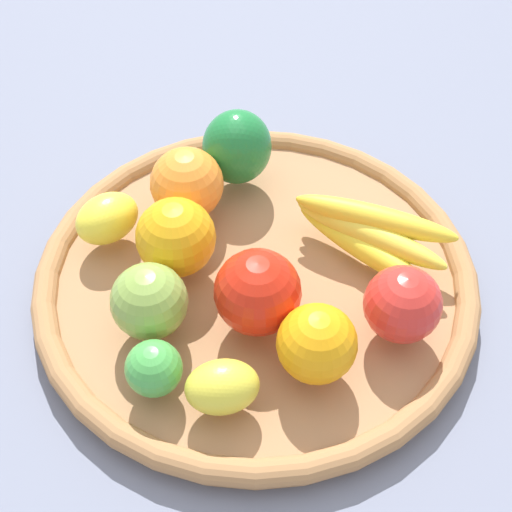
{
  "coord_description": "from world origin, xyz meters",
  "views": [
    {
      "loc": [
        -0.44,
        0.18,
        0.6
      ],
      "look_at": [
        0.0,
        0.0,
        0.05
      ],
      "focal_mm": 53.34,
      "sensor_mm": 36.0,
      "label": 1
    }
  ],
  "objects_px": {
    "lemon_1": "(222,387)",
    "lemon_0": "(107,218)",
    "lime_0": "(154,368)",
    "bell_pepper": "(237,147)",
    "banana_bunch": "(370,233)",
    "orange_0": "(317,344)",
    "apple_2": "(258,292)",
    "apple_0": "(149,301)",
    "apple_1": "(403,304)",
    "orange_1": "(176,237)",
    "orange_2": "(187,184)"
  },
  "relations": [
    {
      "from": "apple_2",
      "to": "lemon_0",
      "type": "bearing_deg",
      "value": 32.47
    },
    {
      "from": "lemon_1",
      "to": "orange_2",
      "type": "bearing_deg",
      "value": -11.91
    },
    {
      "from": "orange_0",
      "to": "bell_pepper",
      "type": "distance_m",
      "value": 0.26
    },
    {
      "from": "orange_1",
      "to": "bell_pepper",
      "type": "relative_size",
      "value": 0.91
    },
    {
      "from": "lime_0",
      "to": "bell_pepper",
      "type": "bearing_deg",
      "value": -36.46
    },
    {
      "from": "orange_2",
      "to": "apple_1",
      "type": "relative_size",
      "value": 1.07
    },
    {
      "from": "orange_2",
      "to": "lemon_1",
      "type": "distance_m",
      "value": 0.23
    },
    {
      "from": "lemon_0",
      "to": "lime_0",
      "type": "xyz_separation_m",
      "value": [
        -0.19,
        0.01,
        0.0
      ]
    },
    {
      "from": "orange_0",
      "to": "apple_1",
      "type": "xyz_separation_m",
      "value": [
        0.01,
        -0.09,
        0.0
      ]
    },
    {
      "from": "orange_0",
      "to": "apple_0",
      "type": "bearing_deg",
      "value": 50.5
    },
    {
      "from": "lemon_0",
      "to": "banana_bunch",
      "type": "bearing_deg",
      "value": -116.82
    },
    {
      "from": "lemon_0",
      "to": "bell_pepper",
      "type": "bearing_deg",
      "value": -78.14
    },
    {
      "from": "orange_0",
      "to": "bell_pepper",
      "type": "bearing_deg",
      "value": -6.0
    },
    {
      "from": "orange_0",
      "to": "lime_0",
      "type": "distance_m",
      "value": 0.14
    },
    {
      "from": "orange_2",
      "to": "apple_2",
      "type": "relative_size",
      "value": 0.95
    },
    {
      "from": "apple_0",
      "to": "lemon_1",
      "type": "height_order",
      "value": "apple_0"
    },
    {
      "from": "lemon_1",
      "to": "bell_pepper",
      "type": "xyz_separation_m",
      "value": [
        0.26,
        -0.11,
        0.02
      ]
    },
    {
      "from": "lemon_1",
      "to": "orange_0",
      "type": "distance_m",
      "value": 0.09
    },
    {
      "from": "orange_2",
      "to": "orange_0",
      "type": "height_order",
      "value": "orange_2"
    },
    {
      "from": "orange_2",
      "to": "bell_pepper",
      "type": "relative_size",
      "value": 0.89
    },
    {
      "from": "banana_bunch",
      "to": "apple_2",
      "type": "xyz_separation_m",
      "value": [
        -0.04,
        0.13,
        0.01
      ]
    },
    {
      "from": "banana_bunch",
      "to": "lemon_1",
      "type": "height_order",
      "value": "banana_bunch"
    },
    {
      "from": "orange_2",
      "to": "lime_0",
      "type": "relative_size",
      "value": 1.52
    },
    {
      "from": "banana_bunch",
      "to": "bell_pepper",
      "type": "relative_size",
      "value": 1.88
    },
    {
      "from": "orange_2",
      "to": "lemon_1",
      "type": "bearing_deg",
      "value": 168.09
    },
    {
      "from": "orange_1",
      "to": "apple_2",
      "type": "relative_size",
      "value": 0.97
    },
    {
      "from": "lime_0",
      "to": "orange_2",
      "type": "bearing_deg",
      "value": -26.66
    },
    {
      "from": "lemon_1",
      "to": "lime_0",
      "type": "distance_m",
      "value": 0.06
    },
    {
      "from": "lemon_0",
      "to": "bell_pepper",
      "type": "xyz_separation_m",
      "value": [
        0.03,
        -0.15,
        0.02
      ]
    },
    {
      "from": "lime_0",
      "to": "apple_0",
      "type": "bearing_deg",
      "value": -14.55
    },
    {
      "from": "bell_pepper",
      "to": "orange_0",
      "type": "bearing_deg",
      "value": -87.67
    },
    {
      "from": "lemon_1",
      "to": "apple_1",
      "type": "height_order",
      "value": "apple_1"
    },
    {
      "from": "orange_0",
      "to": "bell_pepper",
      "type": "xyz_separation_m",
      "value": [
        0.25,
        -0.03,
        0.01
      ]
    },
    {
      "from": "lime_0",
      "to": "orange_0",
      "type": "bearing_deg",
      "value": -104.85
    },
    {
      "from": "orange_2",
      "to": "apple_0",
      "type": "xyz_separation_m",
      "value": [
        -0.13,
        0.08,
        -0.0
      ]
    },
    {
      "from": "lemon_1",
      "to": "lemon_0",
      "type": "height_order",
      "value": "lemon_0"
    },
    {
      "from": "orange_0",
      "to": "lime_0",
      "type": "height_order",
      "value": "orange_0"
    },
    {
      "from": "banana_bunch",
      "to": "orange_0",
      "type": "xyz_separation_m",
      "value": [
        -0.1,
        0.11,
        0.01
      ]
    },
    {
      "from": "lime_0",
      "to": "orange_1",
      "type": "bearing_deg",
      "value": -26.56
    },
    {
      "from": "banana_bunch",
      "to": "orange_2",
      "type": "height_order",
      "value": "orange_2"
    },
    {
      "from": "apple_2",
      "to": "bell_pepper",
      "type": "distance_m",
      "value": 0.19
    },
    {
      "from": "orange_1",
      "to": "lemon_1",
      "type": "distance_m",
      "value": 0.16
    },
    {
      "from": "apple_1",
      "to": "orange_0",
      "type": "bearing_deg",
      "value": 95.9
    },
    {
      "from": "lemon_1",
      "to": "apple_1",
      "type": "relative_size",
      "value": 0.9
    },
    {
      "from": "orange_2",
      "to": "orange_0",
      "type": "distance_m",
      "value": 0.23
    },
    {
      "from": "banana_bunch",
      "to": "lime_0",
      "type": "height_order",
      "value": "same"
    },
    {
      "from": "orange_2",
      "to": "lime_0",
      "type": "xyz_separation_m",
      "value": [
        -0.19,
        0.1,
        -0.01
      ]
    },
    {
      "from": "apple_0",
      "to": "lemon_0",
      "type": "relative_size",
      "value": 1.05
    },
    {
      "from": "orange_2",
      "to": "apple_1",
      "type": "xyz_separation_m",
      "value": [
        -0.22,
        -0.13,
        -0.0
      ]
    },
    {
      "from": "lemon_1",
      "to": "apple_2",
      "type": "bearing_deg",
      "value": -40.98
    }
  ]
}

